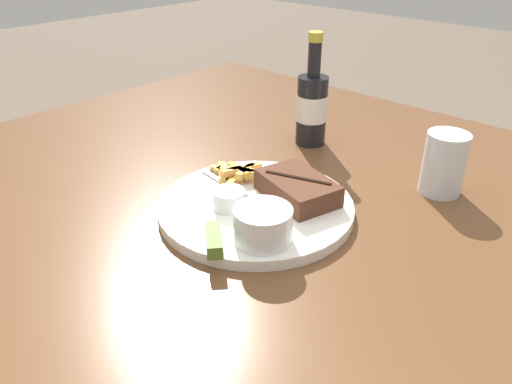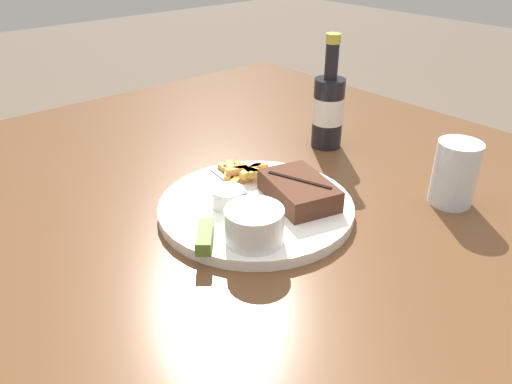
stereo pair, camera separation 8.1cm
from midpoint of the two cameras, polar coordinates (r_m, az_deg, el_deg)
name	(u,v)px [view 1 (the left image)]	position (r m, az deg, el deg)	size (l,w,h in m)	color
dining_table	(256,245)	(0.86, -2.69, -6.12)	(1.45, 1.32, 0.76)	brown
dinner_plate	(256,207)	(0.82, -2.81, -1.85)	(0.32, 0.32, 0.02)	white
steak_portion	(297,188)	(0.82, 1.98, 0.40)	(0.15, 0.12, 0.04)	#512D1E
fries_pile	(244,176)	(0.88, -4.03, 1.83)	(0.14, 0.15, 0.02)	#E89E5A
coleslaw_cup	(263,223)	(0.71, -2.46, -3.65)	(0.09, 0.09, 0.05)	white
dipping_sauce_cup	(229,198)	(0.80, -6.00, -0.80)	(0.05, 0.05, 0.03)	silver
pickle_spear	(214,240)	(0.72, -8.09, -5.51)	(0.07, 0.06, 0.02)	#567A2D
fork_utensil	(225,183)	(0.88, -6.23, 0.95)	(0.13, 0.03, 0.00)	#B7B7BC
beer_bottle	(312,106)	(1.06, 4.21, 9.75)	(0.06, 0.06, 0.23)	black
drinking_glass	(444,164)	(0.91, 18.34, 3.05)	(0.07, 0.07, 0.11)	silver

